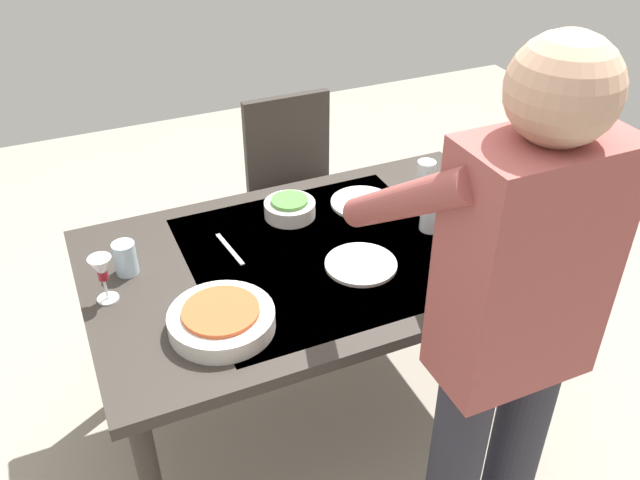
{
  "coord_description": "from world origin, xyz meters",
  "views": [
    {
      "loc": [
        0.73,
        1.65,
        2.04
      ],
      "look_at": [
        0.0,
        0.0,
        0.82
      ],
      "focal_mm": 37.98,
      "sensor_mm": 36.0,
      "label": 1
    }
  ],
  "objects_px": {
    "side_bowl_salad": "(290,208)",
    "dinner_plate_near": "(361,264)",
    "wine_glass_left": "(530,226)",
    "water_cup_near_right": "(125,258)",
    "serving_bowl_pasta": "(222,319)",
    "dinner_plate_far": "(362,203)",
    "dining_table": "(320,272)",
    "wine_bottle": "(476,254)",
    "water_cup_far_left": "(432,216)",
    "wine_glass_right": "(102,271)",
    "chair_near": "(296,185)",
    "water_cup_near_left": "(426,173)",
    "person_server": "(506,335)"
  },
  "relations": [
    {
      "from": "wine_glass_left",
      "to": "water_cup_far_left",
      "type": "bearing_deg",
      "value": -50.14
    },
    {
      "from": "dining_table",
      "to": "wine_glass_right",
      "type": "bearing_deg",
      "value": -2.89
    },
    {
      "from": "serving_bowl_pasta",
      "to": "dinner_plate_near",
      "type": "height_order",
      "value": "serving_bowl_pasta"
    },
    {
      "from": "side_bowl_salad",
      "to": "dinner_plate_near",
      "type": "bearing_deg",
      "value": 104.41
    },
    {
      "from": "dining_table",
      "to": "wine_glass_left",
      "type": "distance_m",
      "value": 0.69
    },
    {
      "from": "wine_bottle",
      "to": "water_cup_far_left",
      "type": "distance_m",
      "value": 0.32
    },
    {
      "from": "dining_table",
      "to": "water_cup_far_left",
      "type": "distance_m",
      "value": 0.43
    },
    {
      "from": "wine_glass_right",
      "to": "water_cup_far_left",
      "type": "distance_m",
      "value": 1.08
    },
    {
      "from": "water_cup_near_left",
      "to": "dinner_plate_far",
      "type": "xyz_separation_m",
      "value": [
        0.28,
        0.03,
        -0.04
      ]
    },
    {
      "from": "person_server",
      "to": "wine_bottle",
      "type": "height_order",
      "value": "person_server"
    },
    {
      "from": "wine_glass_right",
      "to": "serving_bowl_pasta",
      "type": "distance_m",
      "value": 0.38
    },
    {
      "from": "water_cup_near_right",
      "to": "side_bowl_salad",
      "type": "relative_size",
      "value": 0.6
    },
    {
      "from": "chair_near",
      "to": "wine_bottle",
      "type": "relative_size",
      "value": 3.07
    },
    {
      "from": "wine_glass_left",
      "to": "wine_glass_right",
      "type": "height_order",
      "value": "same"
    },
    {
      "from": "water_cup_near_left",
      "to": "person_server",
      "type": "bearing_deg",
      "value": 68.32
    },
    {
      "from": "person_server",
      "to": "wine_bottle",
      "type": "relative_size",
      "value": 5.71
    },
    {
      "from": "chair_near",
      "to": "dinner_plate_far",
      "type": "relative_size",
      "value": 3.96
    },
    {
      "from": "wine_glass_right",
      "to": "water_cup_near_right",
      "type": "relative_size",
      "value": 1.4
    },
    {
      "from": "water_cup_far_left",
      "to": "serving_bowl_pasta",
      "type": "distance_m",
      "value": 0.83
    },
    {
      "from": "dining_table",
      "to": "person_server",
      "type": "distance_m",
      "value": 0.79
    },
    {
      "from": "dining_table",
      "to": "water_cup_far_left",
      "type": "xyz_separation_m",
      "value": [
        -0.4,
        0.02,
        0.13
      ]
    },
    {
      "from": "person_server",
      "to": "water_cup_near_left",
      "type": "height_order",
      "value": "person_server"
    },
    {
      "from": "water_cup_near_right",
      "to": "side_bowl_salad",
      "type": "bearing_deg",
      "value": -169.83
    },
    {
      "from": "dining_table",
      "to": "chair_near",
      "type": "bearing_deg",
      "value": -106.82
    },
    {
      "from": "wine_glass_left",
      "to": "chair_near",
      "type": "bearing_deg",
      "value": -72.49
    },
    {
      "from": "dining_table",
      "to": "water_cup_near_left",
      "type": "height_order",
      "value": "water_cup_near_left"
    },
    {
      "from": "water_cup_far_left",
      "to": "water_cup_near_left",
      "type": "bearing_deg",
      "value": -117.68
    },
    {
      "from": "side_bowl_salad",
      "to": "dinner_plate_far",
      "type": "relative_size",
      "value": 0.78
    },
    {
      "from": "dining_table",
      "to": "dinner_plate_near",
      "type": "xyz_separation_m",
      "value": [
        -0.09,
        0.12,
        0.08
      ]
    },
    {
      "from": "water_cup_near_left",
      "to": "dinner_plate_near",
      "type": "bearing_deg",
      "value": 38.85
    },
    {
      "from": "person_server",
      "to": "water_cup_far_left",
      "type": "distance_m",
      "value": 0.76
    },
    {
      "from": "wine_glass_left",
      "to": "water_cup_near_left",
      "type": "xyz_separation_m",
      "value": [
        0.06,
        -0.52,
        -0.06
      ]
    },
    {
      "from": "wine_glass_left",
      "to": "water_cup_near_right",
      "type": "distance_m",
      "value": 1.27
    },
    {
      "from": "water_cup_far_left",
      "to": "serving_bowl_pasta",
      "type": "bearing_deg",
      "value": 14.19
    },
    {
      "from": "dining_table",
      "to": "wine_glass_left",
      "type": "relative_size",
      "value": 9.97
    },
    {
      "from": "person_server",
      "to": "wine_glass_left",
      "type": "xyz_separation_m",
      "value": [
        -0.45,
        -0.46,
        -0.08
      ]
    },
    {
      "from": "dining_table",
      "to": "chair_near",
      "type": "xyz_separation_m",
      "value": [
        -0.26,
        -0.85,
        -0.17
      ]
    },
    {
      "from": "chair_near",
      "to": "serving_bowl_pasta",
      "type": "distance_m",
      "value": 1.29
    },
    {
      "from": "chair_near",
      "to": "serving_bowl_pasta",
      "type": "bearing_deg",
      "value": 58.61
    },
    {
      "from": "side_bowl_salad",
      "to": "chair_near",
      "type": "bearing_deg",
      "value": -113.65
    },
    {
      "from": "dinner_plate_near",
      "to": "chair_near",
      "type": "bearing_deg",
      "value": -99.82
    },
    {
      "from": "dining_table",
      "to": "serving_bowl_pasta",
      "type": "height_order",
      "value": "serving_bowl_pasta"
    },
    {
      "from": "dining_table",
      "to": "side_bowl_salad",
      "type": "height_order",
      "value": "side_bowl_salad"
    },
    {
      "from": "wine_glass_right",
      "to": "side_bowl_salad",
      "type": "bearing_deg",
      "value": -161.96
    },
    {
      "from": "side_bowl_salad",
      "to": "dinner_plate_near",
      "type": "height_order",
      "value": "side_bowl_salad"
    },
    {
      "from": "person_server",
      "to": "water_cup_far_left",
      "type": "relative_size",
      "value": 16.77
    },
    {
      "from": "water_cup_near_right",
      "to": "water_cup_far_left",
      "type": "bearing_deg",
      "value": 170.47
    },
    {
      "from": "dining_table",
      "to": "water_cup_near_right",
      "type": "bearing_deg",
      "value": -13.8
    },
    {
      "from": "serving_bowl_pasta",
      "to": "dinner_plate_far",
      "type": "xyz_separation_m",
      "value": [
        -0.66,
        -0.44,
        -0.03
      ]
    },
    {
      "from": "wine_bottle",
      "to": "water_cup_near_left",
      "type": "bearing_deg",
      "value": -107.94
    }
  ]
}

